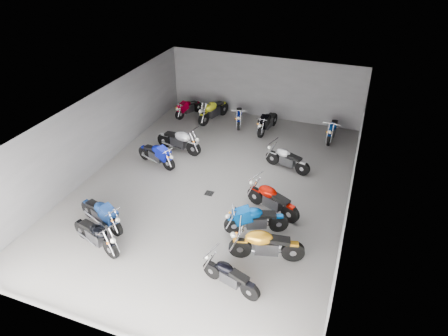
{
  "coord_description": "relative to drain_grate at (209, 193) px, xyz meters",
  "views": [
    {
      "loc": [
        4.84,
        -11.95,
        8.93
      ],
      "look_at": [
        0.45,
        -0.08,
        1.0
      ],
      "focal_mm": 32.0,
      "sensor_mm": 36.0,
      "label": 1
    }
  ],
  "objects": [
    {
      "name": "ground",
      "position": [
        0.0,
        0.5,
        -0.01
      ],
      "size": [
        14.0,
        14.0,
        0.0
      ],
      "primitive_type": "plane",
      "color": "gray",
      "rests_on": "ground"
    },
    {
      "name": "wall_back",
      "position": [
        0.0,
        7.5,
        1.59
      ],
      "size": [
        10.0,
        0.1,
        3.2
      ],
      "primitive_type": "cube",
      "color": "slate",
      "rests_on": "ground"
    },
    {
      "name": "wall_left",
      "position": [
        -5.0,
        0.5,
        1.59
      ],
      "size": [
        0.1,
        14.0,
        3.2
      ],
      "primitive_type": "cube",
      "color": "slate",
      "rests_on": "ground"
    },
    {
      "name": "wall_right",
      "position": [
        5.0,
        0.5,
        1.59
      ],
      "size": [
        0.1,
        14.0,
        3.2
      ],
      "primitive_type": "cube",
      "color": "slate",
      "rests_on": "ground"
    },
    {
      "name": "ceiling",
      "position": [
        0.0,
        0.5,
        3.21
      ],
      "size": [
        10.0,
        14.0,
        0.04
      ],
      "primitive_type": "cube",
      "color": "black",
      "rests_on": "wall_back"
    },
    {
      "name": "drain_grate",
      "position": [
        0.0,
        0.0,
        0.0
      ],
      "size": [
        0.32,
        0.32,
        0.01
      ],
      "primitive_type": "cube",
      "color": "black",
      "rests_on": "ground"
    },
    {
      "name": "motorcycle_left_a",
      "position": [
        -2.23,
        -3.95,
        0.5
      ],
      "size": [
        2.06,
        0.8,
        0.94
      ],
      "rotation": [
        0.0,
        0.0,
        -1.89
      ],
      "color": "black",
      "rests_on": "ground"
    },
    {
      "name": "motorcycle_left_b",
      "position": [
        -2.69,
        -3.0,
        0.51
      ],
      "size": [
        2.07,
        0.85,
        0.94
      ],
      "rotation": [
        0.0,
        0.0,
        -1.91
      ],
      "color": "black",
      "rests_on": "ground"
    },
    {
      "name": "motorcycle_left_e",
      "position": [
        -2.87,
        1.19,
        0.49
      ],
      "size": [
        2.01,
        0.75,
        0.91
      ],
      "rotation": [
        0.0,
        0.0,
        -1.87
      ],
      "color": "black",
      "rests_on": "ground"
    },
    {
      "name": "motorcycle_left_f",
      "position": [
        -2.47,
        2.56,
        0.54
      ],
      "size": [
        2.27,
        0.58,
        1.0
      ],
      "rotation": [
        0.0,
        0.0,
        -1.73
      ],
      "color": "black",
      "rests_on": "ground"
    },
    {
      "name": "motorcycle_right_a",
      "position": [
        2.27,
        -4.04,
        0.45
      ],
      "size": [
        1.86,
        0.64,
        0.83
      ],
      "rotation": [
        0.0,
        0.0,
        1.3
      ],
      "color": "black",
      "rests_on": "ground"
    },
    {
      "name": "motorcycle_right_b",
      "position": [
        2.91,
        -2.58,
        0.55
      ],
      "size": [
        2.28,
        0.75,
        1.02
      ],
      "rotation": [
        0.0,
        0.0,
        1.83
      ],
      "color": "black",
      "rests_on": "ground"
    },
    {
      "name": "motorcycle_right_c",
      "position": [
        2.27,
        -1.51,
        0.51
      ],
      "size": [
        2.02,
        1.02,
        0.95
      ],
      "rotation": [
        0.0,
        0.0,
        1.99
      ],
      "color": "black",
      "rests_on": "ground"
    },
    {
      "name": "motorcycle_right_d",
      "position": [
        2.51,
        -0.26,
        0.52
      ],
      "size": [
        2.09,
        0.98,
        0.97
      ],
      "rotation": [
        0.0,
        0.0,
        1.18
      ],
      "color": "black",
      "rests_on": "ground"
    },
    {
      "name": "motorcycle_right_f",
      "position": [
        2.37,
        2.74,
        0.48
      ],
      "size": [
        1.98,
        0.7,
        0.89
      ],
      "rotation": [
        0.0,
        0.0,
        1.28
      ],
      "color": "black",
      "rests_on": "ground"
    },
    {
      "name": "motorcycle_back_a",
      "position": [
        -3.7,
        6.2,
        0.44
      ],
      "size": [
        0.78,
        1.8,
        0.82
      ],
      "rotation": [
        0.0,
        0.0,
        2.78
      ],
      "color": "black",
      "rests_on": "ground"
    },
    {
      "name": "motorcycle_back_b",
      "position": [
        -2.25,
        6.12,
        0.56
      ],
      "size": [
        0.8,
        2.29,
        1.03
      ],
      "rotation": [
        0.0,
        0.0,
        2.86
      ],
      "color": "black",
      "rests_on": "ground"
    },
    {
      "name": "motorcycle_back_c",
      "position": [
        -0.87,
        6.14,
        0.45
      ],
      "size": [
        0.68,
        1.85,
        0.83
      ],
      "rotation": [
        0.0,
        0.0,
        3.44
      ],
      "color": "black",
      "rests_on": "ground"
    },
    {
      "name": "motorcycle_back_d",
      "position": [
        0.7,
        5.84,
        0.5
      ],
      "size": [
        0.53,
        2.11,
        0.93
      ],
      "rotation": [
        0.0,
        0.0,
        2.99
      ],
      "color": "black",
      "rests_on": "ground"
    },
    {
      "name": "motorcycle_back_f",
      "position": [
        3.78,
        6.14,
        0.49
      ],
      "size": [
        0.42,
        2.06,
        0.9
      ],
      "rotation": [
        0.0,
        0.0,
        3.1
      ],
      "color": "black",
      "rests_on": "ground"
    }
  ]
}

